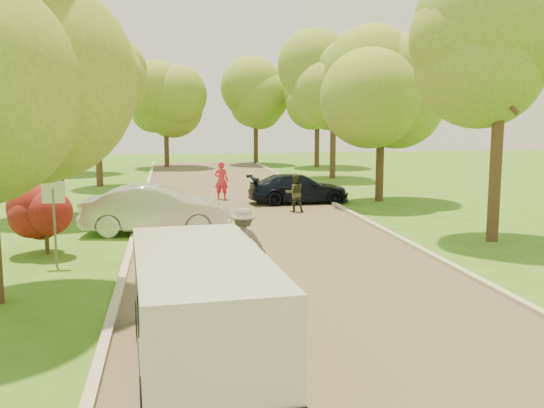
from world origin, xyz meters
TOP-DOWN VIEW (x-y plane):
  - ground at (0.00, 0.00)m, footprint 100.00×100.00m
  - road at (0.00, 8.00)m, footprint 8.00×60.00m
  - curb_left at (-4.05, 8.00)m, footprint 0.18×60.00m
  - curb_right at (4.05, 8.00)m, footprint 0.18×60.00m
  - street_sign at (-5.80, 4.00)m, footprint 0.55×0.06m
  - red_shrub at (-6.30, 5.50)m, footprint 1.70×1.70m
  - tree_l_midb at (-6.81, 12.00)m, footprint 4.30×4.20m
  - tree_l_far at (-6.39, 22.00)m, footprint 4.92×4.80m
  - tree_r_mida at (7.02, 5.00)m, footprint 5.13×5.00m
  - tree_r_midb at (6.60, 14.00)m, footprint 4.51×4.40m
  - tree_r_far at (7.23, 24.00)m, footprint 5.33×5.20m
  - tree_bg_a at (-8.78, 30.00)m, footprint 5.12×5.00m
  - tree_bg_b at (8.22, 32.00)m, footprint 5.12×5.00m
  - tree_bg_c at (-2.79, 34.00)m, footprint 4.92×4.80m
  - tree_bg_d at (4.22, 36.00)m, footprint 5.12×5.00m
  - minivan at (-2.50, -2.97)m, footprint 2.20×4.93m
  - silver_sedan at (-3.30, 8.00)m, footprint 4.96×2.23m
  - dark_sedan at (2.68, 13.94)m, footprint 4.50×1.99m
  - longboard at (-1.29, 1.61)m, footprint 0.25×0.85m
  - skateboarder at (-1.29, 1.61)m, footprint 1.07×0.63m
  - person_striped at (-0.55, 15.64)m, footprint 0.74×0.61m
  - person_olive at (2.00, 11.56)m, footprint 0.78×0.63m

SIDE VIEW (x-z plane):
  - ground at x=0.00m, z-range 0.00..0.00m
  - road at x=0.00m, z-range 0.00..0.01m
  - curb_left at x=-4.05m, z-range 0.00..0.12m
  - curb_right at x=4.05m, z-range 0.00..0.12m
  - longboard at x=-1.29m, z-range 0.04..0.14m
  - dark_sedan at x=2.68m, z-range 0.00..1.28m
  - person_olive at x=2.00m, z-range 0.00..1.53m
  - silver_sedan at x=-3.30m, z-range 0.00..1.58m
  - person_striped at x=-0.55m, z-range 0.00..1.75m
  - skateboarder at x=-1.29m, z-range 0.11..1.75m
  - minivan at x=-2.50m, z-range 0.05..1.84m
  - red_shrub at x=-6.30m, z-range 0.12..2.07m
  - street_sign at x=-5.80m, z-range 0.48..2.65m
  - tree_l_midb at x=-6.81m, z-range 1.28..7.89m
  - tree_r_midb at x=6.60m, z-range 1.38..8.38m
  - tree_bg_c at x=-2.79m, z-range 1.35..8.69m
  - tree_bg_a at x=-8.78m, z-range 1.45..9.18m
  - tree_bg_d at x=4.22m, z-range 1.45..9.18m
  - tree_l_far at x=-6.39m, z-range 1.57..9.36m
  - tree_r_mida at x=7.02m, z-range 1.56..9.51m
  - tree_bg_b at x=8.22m, z-range 1.56..9.51m
  - tree_r_far at x=7.23m, z-range 1.66..10.00m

